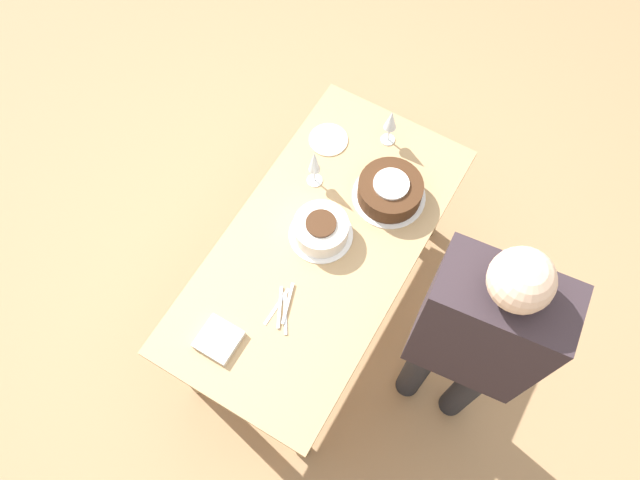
{
  "coord_description": "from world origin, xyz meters",
  "views": [
    {
      "loc": [
        -0.89,
        -0.52,
        3.02
      ],
      "look_at": [
        0.0,
        0.0,
        0.78
      ],
      "focal_mm": 35.0,
      "sensor_mm": 36.0,
      "label": 1
    }
  ],
  "objects": [
    {
      "name": "person_cutting",
      "position": [
        -0.13,
        -0.68,
        0.97
      ],
      "size": [
        0.26,
        0.42,
        1.61
      ],
      "rotation": [
        0.0,
        0.0,
        1.68
      ],
      "color": "#232328",
      "rests_on": "ground_plane"
    },
    {
      "name": "cake_center_white",
      "position": [
        0.04,
        0.02,
        0.78
      ],
      "size": [
        0.26,
        0.26,
        0.11
      ],
      "color": "white",
      "rests_on": "dining_table"
    },
    {
      "name": "fork_pile",
      "position": [
        -0.3,
        -0.01,
        0.74
      ],
      "size": [
        0.2,
        0.12,
        0.01
      ],
      "color": "silver",
      "rests_on": "dining_table"
    },
    {
      "name": "dining_table",
      "position": [
        0.0,
        0.0,
        0.61
      ],
      "size": [
        1.45,
        0.73,
        0.73
      ],
      "color": "tan",
      "rests_on": "ground_plane"
    },
    {
      "name": "wine_glass_near",
      "position": [
        0.25,
        0.17,
        0.88
      ],
      "size": [
        0.07,
        0.07,
        0.22
      ],
      "color": "silver",
      "rests_on": "dining_table"
    },
    {
      "name": "dessert_plate_right",
      "position": [
        0.45,
        0.22,
        0.74
      ],
      "size": [
        0.17,
        0.17,
        0.01
      ],
      "color": "beige",
      "rests_on": "dining_table"
    },
    {
      "name": "cake_front_chocolate",
      "position": [
        0.34,
        -0.14,
        0.78
      ],
      "size": [
        0.31,
        0.31,
        0.11
      ],
      "color": "white",
      "rests_on": "dining_table"
    },
    {
      "name": "napkin_stack",
      "position": [
        -0.53,
        0.13,
        0.75
      ],
      "size": [
        0.15,
        0.15,
        0.03
      ],
      "color": "silver",
      "rests_on": "dining_table"
    },
    {
      "name": "wine_glass_far",
      "position": [
        0.59,
        0.0,
        0.87
      ],
      "size": [
        0.06,
        0.06,
        0.2
      ],
      "color": "silver",
      "rests_on": "dining_table"
    },
    {
      "name": "ground_plane",
      "position": [
        0.0,
        0.0,
        0.0
      ],
      "size": [
        12.0,
        12.0,
        0.0
      ],
      "primitive_type": "plane",
      "color": "#A87F56"
    }
  ]
}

